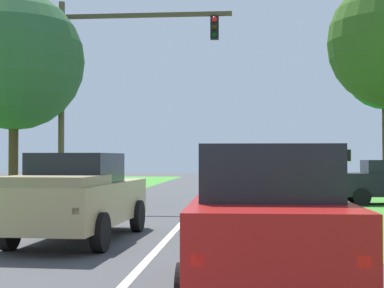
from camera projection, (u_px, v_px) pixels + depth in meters
name	position (u px, v px, depth m)	size (l,w,h in m)	color
ground_plane	(166.00, 240.00, 13.40)	(120.00, 120.00, 0.00)	#424244
red_suv_near	(266.00, 219.00, 7.92)	(2.20, 4.63, 2.05)	#9E1411
pickup_truck_lead	(78.00, 196.00, 13.34)	(2.34, 5.42, 1.99)	tan
traffic_light	(103.00, 72.00, 23.12)	(6.88, 0.40, 8.08)	brown
keep_moving_sign	(342.00, 170.00, 18.54)	(0.60, 0.09, 2.31)	gray
extra_tree_2	(14.00, 61.00, 22.36)	(5.31, 5.31, 8.25)	#4C351E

